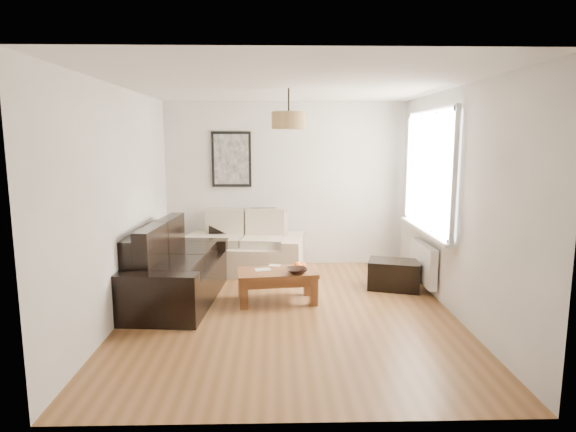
{
  "coord_description": "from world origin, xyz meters",
  "views": [
    {
      "loc": [
        -0.15,
        -5.43,
        2.02
      ],
      "look_at": [
        0.0,
        0.6,
        1.05
      ],
      "focal_mm": 30.04,
      "sensor_mm": 36.0,
      "label": 1
    }
  ],
  "objects_px": {
    "sofa_leather": "(175,264)",
    "coffee_table": "(277,286)",
    "loveseat_cream": "(244,243)",
    "ottoman": "(394,275)"
  },
  "relations": [
    {
      "from": "loveseat_cream",
      "to": "sofa_leather",
      "type": "distance_m",
      "value": 1.47
    },
    {
      "from": "loveseat_cream",
      "to": "coffee_table",
      "type": "xyz_separation_m",
      "value": [
        0.5,
        -1.41,
        -0.24
      ]
    },
    {
      "from": "sofa_leather",
      "to": "coffee_table",
      "type": "distance_m",
      "value": 1.32
    },
    {
      "from": "coffee_table",
      "to": "sofa_leather",
      "type": "bearing_deg",
      "value": 172.76
    },
    {
      "from": "coffee_table",
      "to": "ottoman",
      "type": "bearing_deg",
      "value": 17.0
    },
    {
      "from": "loveseat_cream",
      "to": "coffee_table",
      "type": "distance_m",
      "value": 1.52
    },
    {
      "from": "coffee_table",
      "to": "ottoman",
      "type": "xyz_separation_m",
      "value": [
        1.59,
        0.49,
        -0.0
      ]
    },
    {
      "from": "sofa_leather",
      "to": "ottoman",
      "type": "height_order",
      "value": "sofa_leather"
    },
    {
      "from": "loveseat_cream",
      "to": "sofa_leather",
      "type": "bearing_deg",
      "value": -115.03
    },
    {
      "from": "sofa_leather",
      "to": "coffee_table",
      "type": "height_order",
      "value": "sofa_leather"
    }
  ]
}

